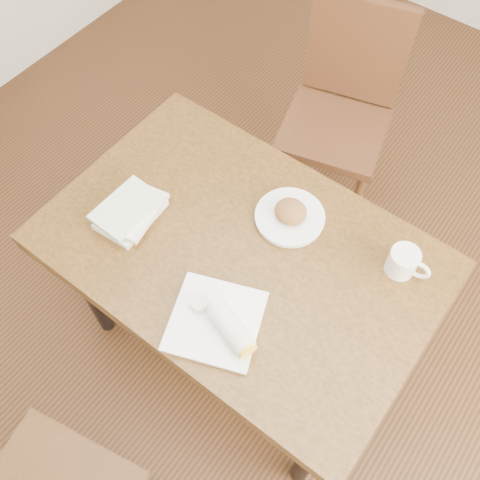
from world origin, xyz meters
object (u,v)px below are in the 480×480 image
Objects in this scene: table at (240,262)px; chair_far at (342,102)px; plate_scone at (290,215)px; book_stack at (131,212)px; plate_burrito at (220,323)px; coffee_mug at (404,262)px.

chair_far reaches higher than table.
plate_scone reaches higher than table.
table is 0.38m from book_stack.
plate_burrito is at bearing -15.32° from book_stack.
plate_scone is 0.37m from coffee_mug.
table is at bearing 114.94° from plate_burrito.
plate_scone is 0.42m from plate_burrito.
coffee_mug is 0.57× the size of book_stack.
coffee_mug is at bearing -49.86° from chair_far.
plate_burrito reaches higher than plate_scone.
chair_far reaches higher than plate_burrito.
table is at bearing -108.22° from plate_scone.
plate_scone is 0.97× the size of book_stack.
coffee_mug is (0.42, 0.23, 0.13)m from table.
book_stack is (-0.40, -0.29, 0.01)m from plate_scone.
book_stack is at bearing -100.14° from chair_far.
coffee_mug reaches higher than plate_scone.
table is 5.39× the size of plate_scone.
chair_far is 7.35× the size of coffee_mug.
chair_far is at bearing 79.86° from book_stack.
book_stack is at bearing 164.68° from plate_burrito.
book_stack is at bearing -156.00° from coffee_mug.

